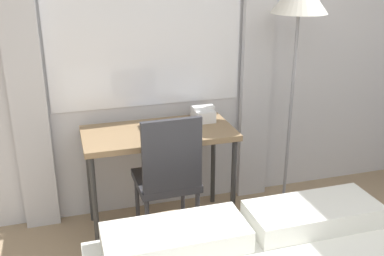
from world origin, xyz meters
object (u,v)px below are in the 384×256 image
standing_lamp (299,7)px  book (161,127)px  desk (159,141)px  telephone (203,114)px  desk_chair (168,174)px

standing_lamp → book: standing_lamp is taller
desk → standing_lamp: (0.99, -0.04, 0.88)m
standing_lamp → telephone: (-0.62, 0.16, -0.75)m
standing_lamp → desk_chair: bearing=-167.3°
desk → desk_chair: desk_chair is taller
desk_chair → telephone: 0.59m
desk → telephone: (0.36, 0.12, 0.12)m
desk_chair → telephone: bearing=45.6°
standing_lamp → book: (-0.96, 0.07, -0.79)m
telephone → book: size_ratio=0.70×
desk → telephone: size_ratio=5.56×
telephone → book: (-0.34, -0.09, -0.03)m
telephone → book: telephone is taller
desk → desk_chair: size_ratio=1.08×
desk → book: book is taller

